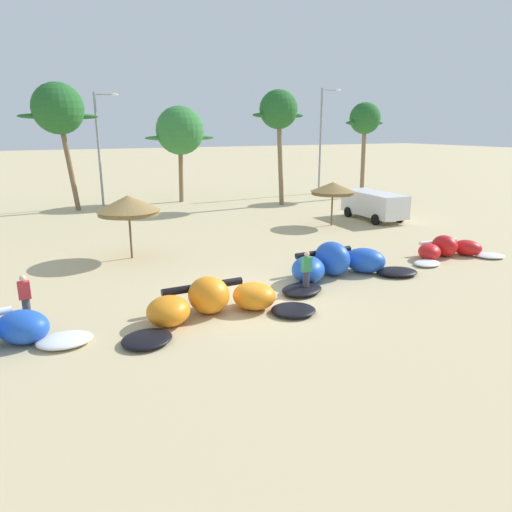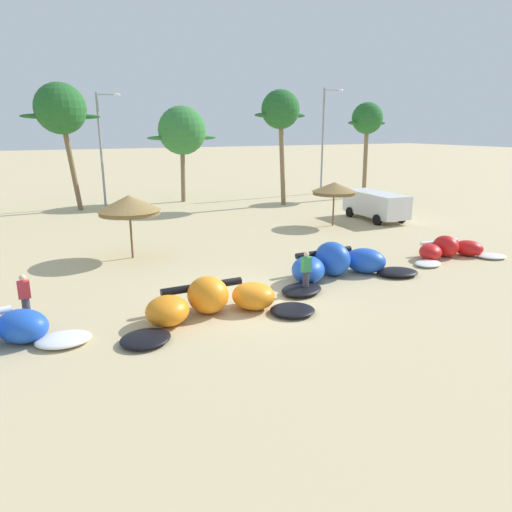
# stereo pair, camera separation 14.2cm
# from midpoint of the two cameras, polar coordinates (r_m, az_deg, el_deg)

# --- Properties ---
(ground_plane) EXTENTS (260.00, 260.00, 0.00)m
(ground_plane) POSITION_cam_midpoint_polar(r_m,az_deg,el_deg) (17.26, -0.44, -5.24)
(ground_plane) COLOR #C6B284
(kite_left) EXTENTS (6.85, 3.09, 1.24)m
(kite_left) POSITION_cam_midpoint_polar(r_m,az_deg,el_deg) (15.70, -5.07, -5.58)
(kite_left) COLOR black
(kite_left) RESTS_ON ground
(kite_left_of_center) EXTENTS (6.89, 3.25, 1.42)m
(kite_left_of_center) POSITION_cam_midpoint_polar(r_m,az_deg,el_deg) (19.90, 10.00, -1.03)
(kite_left_of_center) COLOR black
(kite_left_of_center) RESTS_ON ground
(kite_center) EXTENTS (5.30, 2.71, 1.01)m
(kite_center) POSITION_cam_midpoint_polar(r_m,az_deg,el_deg) (24.43, 22.47, 0.70)
(kite_center) COLOR white
(kite_center) RESTS_ON ground
(beach_umbrella_middle) EXTENTS (2.95, 2.95, 3.01)m
(beach_umbrella_middle) POSITION_cam_midpoint_polar(r_m,az_deg,el_deg) (22.86, -14.89, 5.98)
(beach_umbrella_middle) COLOR brown
(beach_umbrella_middle) RESTS_ON ground
(beach_umbrella_near_palms) EXTENTS (2.78, 2.78, 2.74)m
(beach_umbrella_near_palms) POSITION_cam_midpoint_polar(r_m,az_deg,el_deg) (30.18, 9.55, 8.05)
(beach_umbrella_near_palms) COLOR brown
(beach_umbrella_near_palms) RESTS_ON ground
(parked_van) EXTENTS (2.36, 5.07, 1.84)m
(parked_van) POSITION_cam_midpoint_polar(r_m,az_deg,el_deg) (32.98, 14.23, 6.17)
(parked_van) COLOR white
(parked_van) RESTS_ON ground
(person_near_kites) EXTENTS (0.36, 0.24, 1.62)m
(person_near_kites) POSITION_cam_midpoint_polar(r_m,az_deg,el_deg) (17.72, 6.29, -1.97)
(person_near_kites) COLOR #383842
(person_near_kites) RESTS_ON ground
(person_by_umbrellas) EXTENTS (0.36, 0.24, 1.62)m
(person_by_umbrellas) POSITION_cam_midpoint_polar(r_m,az_deg,el_deg) (16.60, -25.86, -4.68)
(person_by_umbrellas) COLOR #383842
(person_by_umbrellas) RESTS_ON ground
(palm_left_of_gap) EXTENTS (5.41, 3.61, 9.14)m
(palm_left_of_gap) POSITION_cam_midpoint_polar(r_m,az_deg,el_deg) (37.72, -22.40, 16.01)
(palm_left_of_gap) COLOR brown
(palm_left_of_gap) RESTS_ON ground
(palm_center_left) EXTENTS (5.83, 3.89, 7.74)m
(palm_center_left) POSITION_cam_midpoint_polar(r_m,az_deg,el_deg) (40.08, -8.80, 14.68)
(palm_center_left) COLOR #7F6647
(palm_center_left) RESTS_ON ground
(palm_center_right) EXTENTS (4.41, 2.94, 8.84)m
(palm_center_right) POSITION_cam_midpoint_polar(r_m,az_deg,el_deg) (37.80, 3.09, 17.04)
(palm_center_right) COLOR #7F6647
(palm_center_right) RESTS_ON ground
(palm_right_of_gap) EXTENTS (3.99, 2.66, 8.13)m
(palm_right_of_gap) POSITION_cam_midpoint_polar(r_m,az_deg,el_deg) (43.33, 13.36, 15.66)
(palm_right_of_gap) COLOR #7F6647
(palm_right_of_gap) RESTS_ON ground
(lamppost_west_center) EXTENTS (1.87, 0.24, 8.58)m
(lamppost_west_center) POSITION_cam_midpoint_polar(r_m,az_deg,el_deg) (39.16, -17.91, 12.79)
(lamppost_west_center) COLOR gray
(lamppost_west_center) RESTS_ON ground
(lamppost_east_center) EXTENTS (2.12, 0.24, 9.45)m
(lamppost_east_center) POSITION_cam_midpoint_polar(r_m,az_deg,el_deg) (45.21, 8.35, 14.18)
(lamppost_east_center) COLOR gray
(lamppost_east_center) RESTS_ON ground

